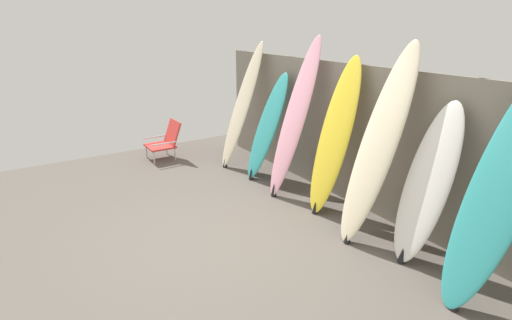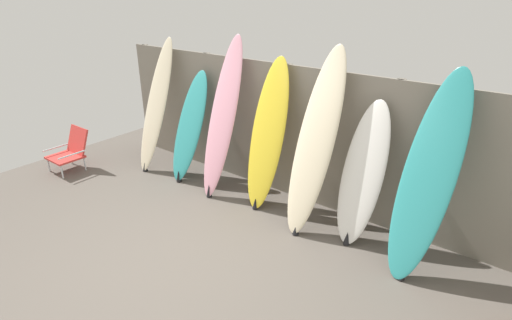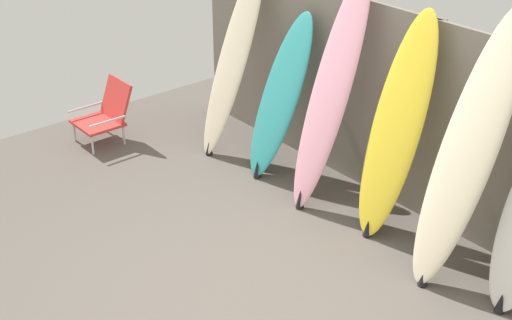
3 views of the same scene
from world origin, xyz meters
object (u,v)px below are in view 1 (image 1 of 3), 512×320
object	(u,v)px
surfboard_teal_6	(499,191)
surfboard_cream_4	(378,145)
beach_chair	(166,140)
surfboard_teal_1	(267,127)
surfboard_pink_2	(295,119)
surfboard_cream_0	(242,106)
surfboard_yellow_3	(334,138)
surfboard_white_5	(427,185)

from	to	relation	value
surfboard_teal_6	surfboard_cream_4	bearing A→B (deg)	179.68
beach_chair	surfboard_teal_6	bearing A→B (deg)	5.78
surfboard_teal_1	surfboard_pink_2	distance (m)	0.74
surfboard_teal_6	beach_chair	world-z (taller)	surfboard_teal_6
surfboard_pink_2	surfboard_cream_4	distance (m)	1.45
surfboard_teal_6	surfboard_cream_0	bearing A→B (deg)	179.77
surfboard_cream_4	beach_chair	world-z (taller)	surfboard_cream_4
surfboard_cream_0	surfboard_teal_6	bearing A→B (deg)	-0.23
surfboard_teal_6	surfboard_pink_2	bearing A→B (deg)	179.63
surfboard_cream_0	surfboard_yellow_3	world-z (taller)	surfboard_cream_0
surfboard_pink_2	surfboard_cream_0	bearing A→B (deg)	-179.95
surfboard_yellow_3	surfboard_white_5	world-z (taller)	surfboard_yellow_3
surfboard_yellow_3	surfboard_cream_4	distance (m)	0.75
surfboard_pink_2	beach_chair	world-z (taller)	surfboard_pink_2
surfboard_yellow_3	surfboard_cream_0	bearing A→B (deg)	-178.11
surfboard_yellow_3	surfboard_pink_2	bearing A→B (deg)	-174.47
surfboard_teal_1	surfboard_white_5	distance (m)	2.70
surfboard_cream_4	surfboard_teal_6	bearing A→B (deg)	-0.32
surfboard_yellow_3	surfboard_white_5	bearing A→B (deg)	0.47
surfboard_pink_2	beach_chair	size ratio (longest dim) A/B	3.29
surfboard_pink_2	surfboard_yellow_3	distance (m)	0.71
beach_chair	surfboard_cream_0	bearing A→B (deg)	39.81
surfboard_teal_1	surfboard_yellow_3	world-z (taller)	surfboard_yellow_3
surfboard_pink_2	surfboard_white_5	xyz separation A→B (m)	(2.01, 0.08, -0.27)
surfboard_pink_2	surfboard_teal_6	size ratio (longest dim) A/B	1.05
surfboard_teal_1	surfboard_teal_6	distance (m)	3.40
surfboard_yellow_3	beach_chair	bearing A→B (deg)	-161.23
surfboard_teal_1	surfboard_white_5	world-z (taller)	surfboard_white_5
surfboard_white_5	beach_chair	world-z (taller)	surfboard_white_5
surfboard_cream_4	beach_chair	xyz separation A→B (m)	(-3.82, -0.97, -0.73)
surfboard_white_5	surfboard_pink_2	bearing A→B (deg)	-177.76
surfboard_cream_0	beach_chair	bearing A→B (deg)	-135.26
surfboard_cream_4	surfboard_teal_1	bearing A→B (deg)	179.10
surfboard_cream_4	surfboard_white_5	size ratio (longest dim) A/B	1.33
surfboard_white_5	surfboard_teal_6	distance (m)	0.73
surfboard_cream_4	surfboard_teal_6	xyz separation A→B (m)	(1.26, -0.01, -0.06)
surfboard_teal_1	surfboard_pink_2	bearing A→B (deg)	-1.92
surfboard_teal_1	surfboard_cream_4	bearing A→B (deg)	-0.90
surfboard_teal_1	surfboard_cream_4	distance (m)	2.15
surfboard_cream_0	surfboard_yellow_3	distance (m)	2.09
surfboard_pink_2	surfboard_white_5	world-z (taller)	surfboard_pink_2
surfboard_cream_0	surfboard_white_5	distance (m)	3.41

